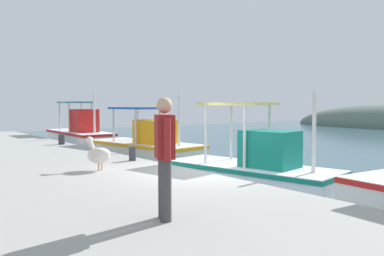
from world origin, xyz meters
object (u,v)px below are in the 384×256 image
fishing_boat_nearest (80,136)px  fishing_boat_second (146,148)px  fishing_boat_third (253,170)px  mooring_bollard_nearest (62,139)px  fisherman_standing (165,152)px  pelican (99,154)px  mooring_bollard_second (132,154)px

fishing_boat_nearest → fishing_boat_second: size_ratio=1.02×
fishing_boat_third → mooring_bollard_nearest: fishing_boat_third is taller
fishing_boat_third → fisherman_standing: 6.01m
fishing_boat_nearest → fishing_boat_third: bearing=-0.7°
fishing_boat_second → fishing_boat_third: bearing=-2.7°
fishing_boat_nearest → mooring_bollard_nearest: size_ratio=14.20×
pelican → fisherman_standing: (4.48, -1.03, 0.55)m
fishing_boat_nearest → mooring_bollard_nearest: fishing_boat_nearest is taller
pelican → fishing_boat_third: bearing=70.9°
fishing_boat_third → mooring_bollard_second: 3.46m
fishing_boat_third → fisherman_standing: bearing=-58.2°
mooring_bollard_nearest → mooring_bollard_second: bearing=0.0°
fishing_boat_third → pelican: fishing_boat_third is taller
fishing_boat_nearest → fishing_boat_third: (12.97, -0.16, -0.14)m
fishing_boat_nearest → mooring_bollard_nearest: bearing=-29.2°
fishing_boat_second → fisherman_standing: fishing_boat_second is taller
fishing_boat_third → fisherman_standing: fishing_boat_third is taller
pelican → fishing_boat_second: bearing=139.1°
fishing_boat_second → fishing_boat_nearest: bearing=-178.8°
fishing_boat_nearest → pelican: size_ratio=6.09×
fishing_boat_third → mooring_bollard_nearest: size_ratio=13.06×
fishing_boat_second → fishing_boat_third: (6.31, -0.30, -0.05)m
fisherman_standing → mooring_bollard_second: (-5.46, 2.51, -0.75)m
fishing_boat_third → pelican: bearing=-109.1°
fisherman_standing → mooring_bollard_second: size_ratio=4.30×
fishing_boat_second → pelican: (4.93, -4.28, 0.57)m
pelican → fisherman_standing: fisherman_standing is taller
fisherman_standing → fishing_boat_second: bearing=150.6°
fisherman_standing → mooring_bollard_second: 6.05m
fishing_boat_nearest → fishing_boat_third: 12.97m
pelican → fisherman_standing: size_ratio=0.55×
fishing_boat_third → fishing_boat_second: bearing=177.3°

